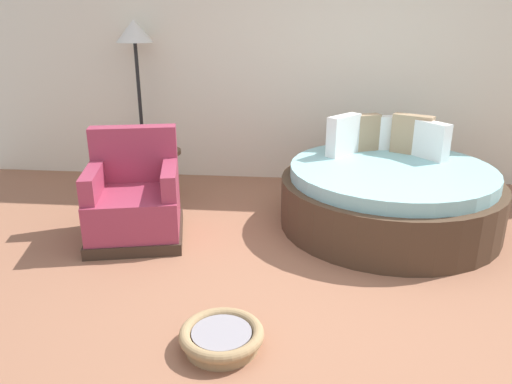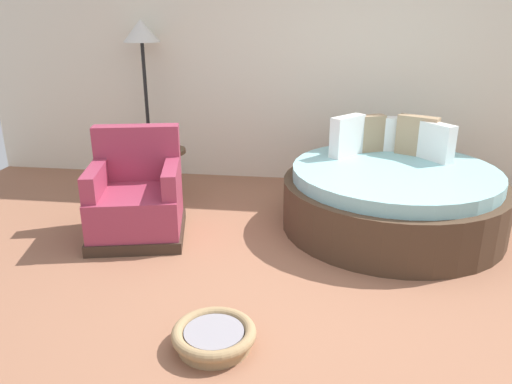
% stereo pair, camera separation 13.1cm
% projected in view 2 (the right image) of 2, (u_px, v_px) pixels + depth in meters
% --- Properties ---
extents(ground_plane, '(8.00, 8.00, 0.02)m').
position_uv_depth(ground_plane, '(314.00, 291.00, 3.61)').
color(ground_plane, '#936047').
extents(back_wall, '(8.00, 0.12, 3.00)m').
position_uv_depth(back_wall, '(324.00, 49.00, 5.50)').
color(back_wall, silver).
rests_on(back_wall, ground_plane).
extents(round_daybed, '(2.00, 2.00, 0.96)m').
position_uv_depth(round_daybed, '(392.00, 196.00, 4.57)').
color(round_daybed, '#473323').
rests_on(round_daybed, ground_plane).
extents(red_armchair, '(0.95, 0.95, 0.94)m').
position_uv_depth(red_armchair, '(137.00, 200.00, 4.40)').
color(red_armchair, '#38281E').
rests_on(red_armchair, ground_plane).
extents(pet_basket, '(0.51, 0.51, 0.13)m').
position_uv_depth(pet_basket, '(215.00, 336.00, 2.97)').
color(pet_basket, '#9E7F56').
rests_on(pet_basket, ground_plane).
extents(side_table, '(0.44, 0.44, 0.52)m').
position_uv_depth(side_table, '(166.00, 158.00, 5.30)').
color(side_table, brown).
rests_on(side_table, ground_plane).
extents(floor_lamp, '(0.40, 0.40, 1.82)m').
position_uv_depth(floor_lamp, '(143.00, 47.00, 5.45)').
color(floor_lamp, black).
rests_on(floor_lamp, ground_plane).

